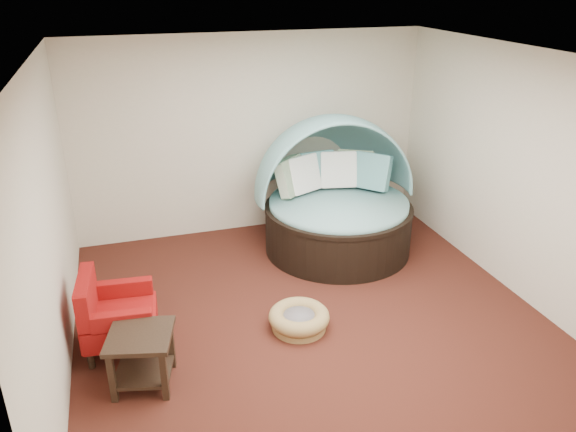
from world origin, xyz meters
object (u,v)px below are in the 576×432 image
object	(u,v)px
pet_basket	(299,319)
side_table	(142,352)
canopy_daybed	(336,189)
red_armchair	(114,315)

from	to	relation	value
pet_basket	side_table	distance (m)	1.71
canopy_daybed	red_armchair	distance (m)	3.36
red_armchair	pet_basket	bearing A→B (deg)	-2.36
red_armchair	side_table	size ratio (longest dim) A/B	1.21
pet_basket	red_armchair	distance (m)	1.90
canopy_daybed	pet_basket	world-z (taller)	canopy_daybed
pet_basket	red_armchair	bearing A→B (deg)	172.57
pet_basket	side_table	xyz separation A→B (m)	(-1.64, -0.40, 0.23)
pet_basket	red_armchair	world-z (taller)	red_armchair
canopy_daybed	side_table	xyz separation A→B (m)	(-2.74, -2.15, -0.49)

